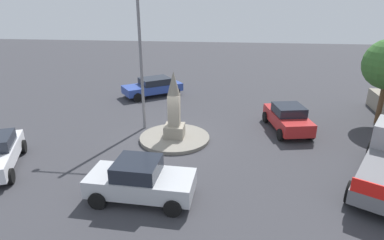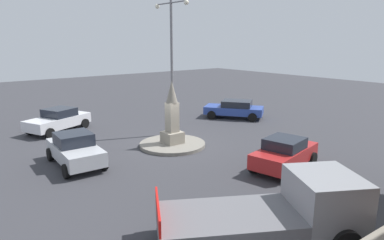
% 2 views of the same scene
% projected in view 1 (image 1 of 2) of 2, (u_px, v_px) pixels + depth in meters
% --- Properties ---
extents(ground_plane, '(80.00, 80.00, 0.00)m').
position_uv_depth(ground_plane, '(175.00, 140.00, 17.04)').
color(ground_plane, '#38383D').
extents(traffic_island, '(3.71, 3.71, 0.18)m').
position_uv_depth(traffic_island, '(175.00, 138.00, 17.01)').
color(traffic_island, gray).
rests_on(traffic_island, ground).
extents(monument, '(1.01, 1.01, 3.52)m').
position_uv_depth(monument, '(174.00, 111.00, 16.45)').
color(monument, gray).
rests_on(monument, traffic_island).
extents(streetlamp, '(3.24, 0.28, 8.48)m').
position_uv_depth(streetlamp, '(140.00, 39.00, 16.75)').
color(streetlamp, slate).
rests_on(streetlamp, ground).
extents(car_blue_parked_left, '(4.61, 4.03, 1.37)m').
position_uv_depth(car_blue_parked_left, '(153.00, 86.00, 24.43)').
color(car_blue_parked_left, '#2D479E').
rests_on(car_blue_parked_left, ground).
extents(car_red_far_side, '(2.49, 4.08, 1.50)m').
position_uv_depth(car_red_far_side, '(288.00, 118.00, 17.98)').
color(car_red_far_side, '#B22323').
rests_on(car_red_far_side, ground).
extents(car_silver_approaching, '(4.00, 2.08, 1.56)m').
position_uv_depth(car_silver_approaching, '(140.00, 180.00, 11.80)').
color(car_silver_approaching, '#B7BABF').
rests_on(car_silver_approaching, ground).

